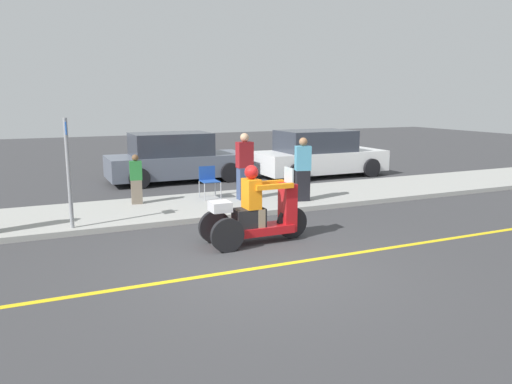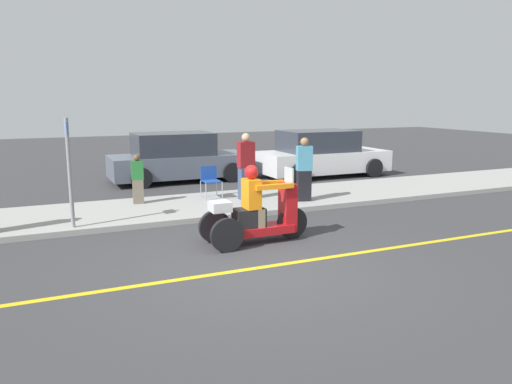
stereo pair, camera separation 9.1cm
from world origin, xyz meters
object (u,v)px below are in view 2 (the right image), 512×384
object	(u,v)px
folding_chair_set_back	(210,179)
street_sign	(69,169)
spectator_mid_group	(304,171)
motorcycle_trike	(256,215)
spectator_near_curb	(246,168)
parked_car_lot_left	(178,159)
parked_car_lot_far	(321,155)
spectator_with_child	(138,180)

from	to	relation	value
folding_chair_set_back	street_sign	world-z (taller)	street_sign
spectator_mid_group	folding_chair_set_back	xyz separation A→B (m)	(-2.04, 1.35, -0.27)
motorcycle_trike	spectator_mid_group	bearing A→B (deg)	46.15
spectator_mid_group	spectator_near_curb	bearing A→B (deg)	148.44
street_sign	folding_chair_set_back	bearing A→B (deg)	26.82
motorcycle_trike	parked_car_lot_left	world-z (taller)	parked_car_lot_left
parked_car_lot_far	street_sign	distance (m)	9.59
spectator_with_child	parked_car_lot_far	distance (m)	7.32
spectator_near_curb	motorcycle_trike	bearing A→B (deg)	-109.72
motorcycle_trike	parked_car_lot_left	bearing A→B (deg)	85.89
parked_car_lot_left	parked_car_lot_far	world-z (taller)	parked_car_lot_far
folding_chair_set_back	spectator_with_child	bearing A→B (deg)	179.34
parked_car_lot_far	street_sign	xyz separation A→B (m)	(-8.49, -4.43, 0.57)
spectator_near_curb	folding_chair_set_back	bearing A→B (deg)	143.73
spectator_with_child	spectator_mid_group	bearing A→B (deg)	-19.30
spectator_mid_group	spectator_near_curb	distance (m)	1.48
motorcycle_trike	folding_chair_set_back	size ratio (longest dim) A/B	2.55
spectator_mid_group	folding_chair_set_back	bearing A→B (deg)	146.58
motorcycle_trike	spectator_with_child	xyz separation A→B (m)	(-1.45, 3.92, 0.17)
folding_chair_set_back	parked_car_lot_left	size ratio (longest dim) A/B	0.18
folding_chair_set_back	spectator_near_curb	bearing A→B (deg)	-36.27
spectator_mid_group	folding_chair_set_back	world-z (taller)	spectator_mid_group
motorcycle_trike	parked_car_lot_far	size ratio (longest dim) A/B	0.46
spectator_near_curb	street_sign	bearing A→B (deg)	-164.31
spectator_near_curb	parked_car_lot_left	size ratio (longest dim) A/B	0.38
spectator_near_curb	parked_car_lot_left	distance (m)	4.25
motorcycle_trike	spectator_with_child	world-z (taller)	motorcycle_trike
parked_car_lot_far	street_sign	bearing A→B (deg)	-152.45
spectator_mid_group	spectator_with_child	xyz separation A→B (m)	(-3.91, 1.37, -0.18)
spectator_with_child	parked_car_lot_far	size ratio (longest dim) A/B	0.27
parked_car_lot_left	parked_car_lot_far	distance (m)	4.94
motorcycle_trike	parked_car_lot_left	size ratio (longest dim) A/B	0.46
motorcycle_trike	street_sign	size ratio (longest dim) A/B	0.95
motorcycle_trike	spectator_near_curb	bearing A→B (deg)	70.28
spectator_mid_group	spectator_near_curb	world-z (taller)	spectator_near_curb
spectator_with_child	folding_chair_set_back	world-z (taller)	spectator_with_child
motorcycle_trike	spectator_mid_group	size ratio (longest dim) A/B	1.30
spectator_near_curb	spectator_with_child	size ratio (longest dim) A/B	1.39
street_sign	parked_car_lot_far	bearing A→B (deg)	27.55
folding_chair_set_back	parked_car_lot_left	world-z (taller)	parked_car_lot_left
folding_chair_set_back	parked_car_lot_left	xyz separation A→B (m)	(0.13, 3.63, 0.12)
motorcycle_trike	spectator_near_curb	xyz separation A→B (m)	(1.19, 3.33, 0.40)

